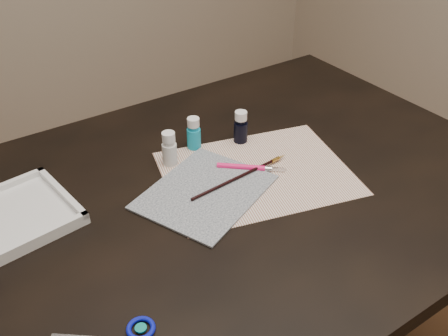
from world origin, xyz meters
TOP-DOWN VIEW (x-y plane):
  - table at (0.00, 0.00)m, footprint 1.30×0.90m
  - paper at (0.09, 0.00)m, footprint 0.47×0.40m
  - canvas at (-0.04, 0.01)m, footprint 0.33×0.30m
  - paint_bottle_white at (-0.05, 0.14)m, footprint 0.03×0.03m
  - paint_bottle_cyan at (0.03, 0.17)m, footprint 0.04×0.04m
  - paint_bottle_navy at (0.14, 0.13)m, footprint 0.04×0.04m
  - paintbrush at (0.05, 0.00)m, footprint 0.27×0.03m
  - craft_knife at (0.09, 0.02)m, footprint 0.13×0.11m
  - palette_tray at (-0.40, 0.14)m, footprint 0.23×0.23m

SIDE VIEW (x-z plane):
  - table at x=0.00m, z-range 0.00..0.75m
  - paper at x=0.09m, z-range 0.75..0.75m
  - canvas at x=-0.04m, z-range 0.75..0.76m
  - craft_knife at x=0.09m, z-range 0.75..0.76m
  - paintbrush at x=0.05m, z-range 0.76..0.76m
  - palette_tray at x=-0.40m, z-range 0.75..0.77m
  - paint_bottle_cyan at x=0.03m, z-range 0.75..0.83m
  - paint_bottle_navy at x=0.14m, z-range 0.75..0.83m
  - paint_bottle_white at x=-0.05m, z-range 0.75..0.83m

